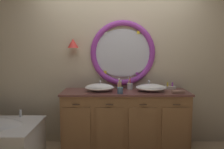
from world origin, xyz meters
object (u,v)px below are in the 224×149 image
Objects in this scene: toothbrush_holder_right at (130,86)px; soap_dispenser at (119,86)px; folded_hand_towel at (178,92)px; sink_basin_right at (151,88)px; toiletry_basket at (170,87)px; sink_basin_left at (100,87)px; toothbrush_holder_left at (120,90)px.

toothbrush_holder_right is 0.18m from soap_dispenser.
soap_dispenser is 0.87m from folded_hand_towel.
toiletry_basket is at bearing 33.39° from sink_basin_right.
sink_basin_right reaches higher than toiletry_basket.
toothbrush_holder_right is at bearing 153.66° from folded_hand_towel.
toiletry_basket is (0.63, 0.04, -0.03)m from toothbrush_holder_right.
sink_basin_left is 0.34m from toothbrush_holder_left.
sink_basin_right is at bearing -14.09° from soap_dispenser.
sink_basin_left is 1.12m from folded_hand_towel.
toiletry_basket is (0.79, 0.37, -0.02)m from toothbrush_holder_left.
toothbrush_holder_left is 1.50× the size of soap_dispenser.
sink_basin_left is 1.11m from toiletry_basket.
sink_basin_right is 2.51× the size of folded_hand_towel.
toothbrush_holder_left is (0.30, -0.15, -0.01)m from sink_basin_left.
soap_dispenser reaches higher than folded_hand_towel.
sink_basin_left is 1.97× the size of toothbrush_holder_left.
toothbrush_holder_left is 1.23× the size of folded_hand_towel.
toothbrush_holder_right is 1.29× the size of toiletry_basket.
toothbrush_holder_right reaches higher than folded_hand_towel.
toothbrush_holder_right is (-0.30, 0.18, -0.00)m from sink_basin_right.
toiletry_basket is at bearing 93.34° from folded_hand_towel.
toothbrush_holder_right is (0.46, 0.18, -0.01)m from sink_basin_left.
folded_hand_towel is at bearing -26.34° from toothbrush_holder_right.
toothbrush_holder_left is at bearing -179.06° from folded_hand_towel.
sink_basin_right is at bearing 158.35° from folded_hand_towel.
folded_hand_towel is at bearing -7.21° from sink_basin_left.
toiletry_basket is (0.80, 0.10, -0.04)m from soap_dispenser.
toothbrush_holder_right reaches higher than soap_dispenser.
sink_basin_right is at bearing 18.52° from toothbrush_holder_left.
toothbrush_holder_left reaches higher than sink_basin_left.
toiletry_basket reaches higher than folded_hand_towel.
sink_basin_left is 2.96× the size of soap_dispenser.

